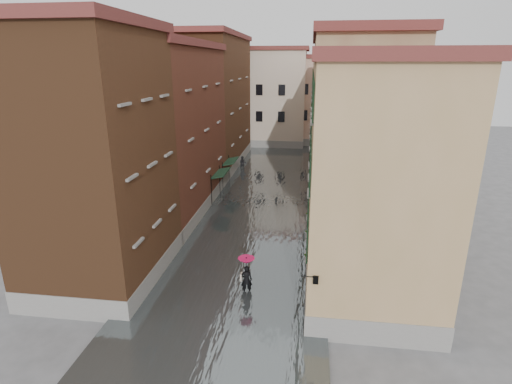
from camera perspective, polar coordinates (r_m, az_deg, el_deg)
The scene contains 16 objects.
ground at distance 23.93m, azimuth -2.58°, elevation -10.63°, with size 120.00×120.00×0.00m, color #59585B.
floodwater at distance 35.72m, azimuth 1.08°, elevation -0.53°, with size 10.00×60.00×0.20m, color #505758.
building_left_near at distance 22.14m, azimuth -21.97°, elevation 3.73°, with size 6.00×8.00×13.00m, color brown.
building_left_mid at distance 31.99m, azimuth -12.39°, elevation 8.23°, with size 6.00×14.00×12.50m, color #5C2B1D.
building_left_far at distance 46.16m, azimuth -6.11°, elevation 12.38°, with size 6.00×16.00×14.00m, color brown.
building_right_near at distance 19.76m, azimuth 16.50°, elevation 0.43°, with size 6.00×8.00×11.50m, color #A48754.
building_right_mid at distance 30.22m, azimuth 13.68°, elevation 8.06°, with size 6.00×14.00×13.00m, color tan.
building_right_far at distance 45.12m, azimuth 11.81°, elevation 10.38°, with size 6.00×16.00×11.50m, color #A48754.
building_end_cream at distance 59.25m, azimuth 1.03°, elevation 13.22°, with size 12.00×9.00×13.00m, color beige.
building_end_pink at distance 60.93m, azimuth 9.90°, elevation 12.63°, with size 10.00×9.00×12.00m, color #CFA791.
awning_near at distance 34.02m, azimuth -5.06°, elevation 2.62°, with size 1.09×3.18×2.80m.
awning_far at distance 38.07m, azimuth -3.67°, elevation 4.32°, with size 1.09×3.03×2.80m.
wall_lantern at distance 16.92m, azimuth 8.46°, elevation -12.20°, with size 0.71×0.22×0.35m.
window_planters at distance 20.34m, azimuth 7.85°, elevation -5.19°, with size 0.59×5.96×0.84m.
pedestrian_main at distance 20.82m, azimuth -1.38°, elevation -11.49°, with size 0.88×0.88×2.06m.
pedestrian_far at distance 44.43m, azimuth -1.91°, elevation 4.12°, with size 0.77×0.60×1.59m, color black.
Camera 1 is at (3.85, -20.64, 11.47)m, focal length 28.00 mm.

